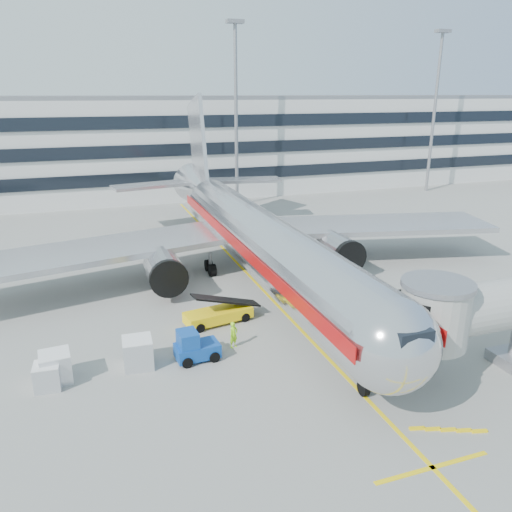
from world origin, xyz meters
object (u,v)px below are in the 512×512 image
object	(u,v)px
main_jet	(251,233)
belt_loader	(218,314)
cargo_container_right	(138,353)
cargo_container_front	(56,367)
cargo_container_left	(48,376)
ramp_worker	(234,335)
baggage_tug	(194,347)

from	to	relation	value
main_jet	belt_loader	size ratio (longest dim) A/B	9.59
belt_loader	cargo_container_right	bearing A→B (deg)	-145.06
cargo_container_right	cargo_container_front	distance (m)	4.70
main_jet	cargo_container_left	size ratio (longest dim) A/B	33.73
main_jet	cargo_container_front	world-z (taller)	main_jet
cargo_container_right	cargo_container_left	bearing A→B (deg)	-172.11
belt_loader	ramp_worker	bearing A→B (deg)	-90.11
cargo_container_left	main_jet	bearing A→B (deg)	38.47
ramp_worker	belt_loader	bearing A→B (deg)	62.17
main_jet	belt_loader	xyz separation A→B (m)	(-5.23, -8.12, -3.53)
baggage_tug	cargo_container_left	bearing A→B (deg)	-177.65
belt_loader	baggage_tug	world-z (taller)	belt_loader
baggage_tug	cargo_container_front	size ratio (longest dim) A/B	1.54
baggage_tug	cargo_container_right	xyz separation A→B (m)	(-3.43, 0.36, 0.05)
cargo_container_left	cargo_container_front	world-z (taller)	cargo_container_front
main_jet	cargo_container_front	xyz separation A→B (m)	(-16.17, -12.58, -3.33)
ramp_worker	baggage_tug	bearing A→B (deg)	167.91
belt_loader	cargo_container_front	distance (m)	11.82
belt_loader	cargo_container_left	xyz separation A→B (m)	(-11.36, -5.07, 0.06)
main_jet	cargo_container_front	bearing A→B (deg)	-142.11
cargo_container_left	cargo_container_right	distance (m)	5.18
main_jet	ramp_worker	bearing A→B (deg)	-113.49
main_jet	ramp_worker	xyz separation A→B (m)	(-5.24, -12.05, -3.34)
cargo_container_left	baggage_tug	bearing A→B (deg)	2.35
baggage_tug	belt_loader	bearing A→B (deg)	59.26
main_jet	ramp_worker	distance (m)	13.56
cargo_container_right	ramp_worker	world-z (taller)	cargo_container_right
ramp_worker	cargo_container_left	bearing A→B (deg)	157.98
belt_loader	ramp_worker	size ratio (longest dim) A/B	2.96
baggage_tug	cargo_container_left	size ratio (longest dim) A/B	1.87
ramp_worker	cargo_container_front	bearing A→B (deg)	155.05
belt_loader	main_jet	bearing A→B (deg)	57.20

